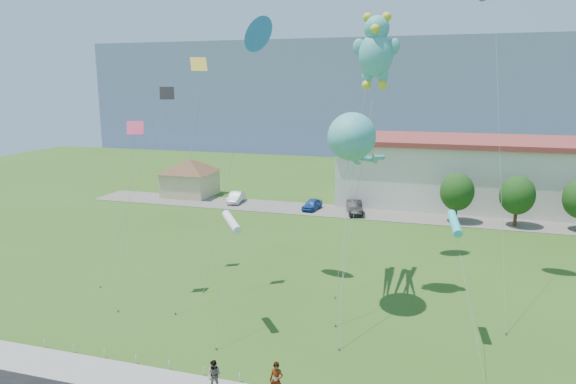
{
  "coord_description": "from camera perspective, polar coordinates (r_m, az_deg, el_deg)",
  "views": [
    {
      "loc": [
        8.09,
        -23.04,
        14.79
      ],
      "look_at": [
        -1.24,
        8.0,
        7.94
      ],
      "focal_mm": 32.0,
      "sensor_mm": 36.0,
      "label": 1
    }
  ],
  "objects": [
    {
      "name": "pavilion",
      "position": [
        69.96,
        -10.85,
        2.04
      ],
      "size": [
        9.2,
        9.2,
        5.0
      ],
      "color": "#C2B585",
      "rests_on": "ground"
    },
    {
      "name": "octopus_kite",
      "position": [
        34.0,
        7.38,
        5.24
      ],
      "size": [
        3.05,
        12.42,
        13.05
      ],
      "color": "teal",
      "rests_on": "ground"
    },
    {
      "name": "small_kite_pink",
      "position": [
        36.34,
        -16.81,
        4.68
      ],
      "size": [
        1.29,
        4.2,
        12.29
      ],
      "color": "#CA2C4D",
      "rests_on": "ground"
    },
    {
      "name": "parked_car_blue",
      "position": [
        61.27,
        2.7,
        -1.38
      ],
      "size": [
        2.02,
        3.9,
        1.27
      ],
      "primitive_type": "imported",
      "rotation": [
        0.0,
        0.0,
        -0.14
      ],
      "color": "navy",
      "rests_on": "parking_strip"
    },
    {
      "name": "small_kite_white",
      "position": [
        30.74,
        -6.3,
        -3.41
      ],
      "size": [
        0.5,
        4.14,
        7.17
      ],
      "color": "white",
      "rests_on": "ground"
    },
    {
      "name": "hill_ridge",
      "position": [
        143.29,
        13.73,
        10.69
      ],
      "size": [
        160.0,
        50.0,
        25.0
      ],
      "primitive_type": "cube",
      "color": "slate",
      "rests_on": "ground"
    },
    {
      "name": "small_kite_cyan",
      "position": [
        30.66,
        18.05,
        -3.45
      ],
      "size": [
        2.16,
        6.13,
        7.46
      ],
      "color": "#2DC8CB",
      "rests_on": "ground"
    },
    {
      "name": "pedestrian_right",
      "position": [
        26.76,
        -8.19,
        -19.53
      ],
      "size": [
        0.79,
        0.63,
        1.55
      ],
      "primitive_type": "imported",
      "rotation": [
        0.0,
        0.0,
        -0.06
      ],
      "color": "gray",
      "rests_on": "sidewalk"
    },
    {
      "name": "tree_mid",
      "position": [
        58.7,
        24.12,
        -0.32
      ],
      "size": [
        3.6,
        3.6,
        5.47
      ],
      "color": "#3F2B19",
      "rests_on": "ground"
    },
    {
      "name": "small_kite_yellow",
      "position": [
        36.2,
        -10.22,
        10.41
      ],
      "size": [
        1.29,
        6.05,
        16.55
      ],
      "color": "yellow",
      "rests_on": "ground"
    },
    {
      "name": "rope_fence",
      "position": [
        27.38,
        -3.33,
        -20.17
      ],
      "size": [
        26.05,
        0.05,
        0.5
      ],
      "color": "white",
      "rests_on": "ground"
    },
    {
      "name": "parked_car_black",
      "position": [
        59.77,
        7.41,
        -1.69
      ],
      "size": [
        2.73,
        4.82,
        1.5
      ],
      "primitive_type": "imported",
      "rotation": [
        0.0,
        0.0,
        0.27
      ],
      "color": "black",
      "rests_on": "parking_strip"
    },
    {
      "name": "small_kite_blue",
      "position": [
        38.21,
        -3.49,
        16.42
      ],
      "size": [
        3.79,
        5.08,
        18.93
      ],
      "color": "blue",
      "rests_on": "ground"
    },
    {
      "name": "small_kite_black",
      "position": [
        40.88,
        -14.17,
        8.07
      ],
      "size": [
        3.77,
        6.35,
        14.52
      ],
      "color": "black",
      "rests_on": "ground"
    },
    {
      "name": "ground",
      "position": [
        28.55,
        -2.38,
        -19.28
      ],
      "size": [
        160.0,
        160.0,
        0.0
      ],
      "primitive_type": "plane",
      "color": "#304E16",
      "rests_on": "ground"
    },
    {
      "name": "parked_car_silver",
      "position": [
        65.21,
        -5.79,
        -0.57
      ],
      "size": [
        1.95,
        4.27,
        1.36
      ],
      "primitive_type": "imported",
      "rotation": [
        0.0,
        0.0,
        0.13
      ],
      "color": "silver",
      "rests_on": "parking_strip"
    },
    {
      "name": "pedestrian_left",
      "position": [
        25.89,
        -1.3,
        -20.2
      ],
      "size": [
        0.67,
        0.44,
        1.84
      ],
      "primitive_type": "imported",
      "rotation": [
        0.0,
        0.0,
        -0.0
      ],
      "color": "gray",
      "rests_on": "sidewalk"
    },
    {
      "name": "tree_near",
      "position": [
        58.2,
        18.27,
        0.03
      ],
      "size": [
        3.6,
        3.6,
        5.47
      ],
      "color": "#3F2B19",
      "rests_on": "ground"
    },
    {
      "name": "parking_strip",
      "position": [
        60.43,
        8.53,
        -2.34
      ],
      "size": [
        70.0,
        6.0,
        0.06
      ],
      "primitive_type": "cube",
      "color": "#59544C",
      "rests_on": "ground"
    },
    {
      "name": "teddy_bear_kite",
      "position": [
        35.73,
        9.74,
        15.37
      ],
      "size": [
        3.1,
        7.4,
        19.37
      ],
      "color": "teal",
      "rests_on": "ground"
    }
  ]
}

